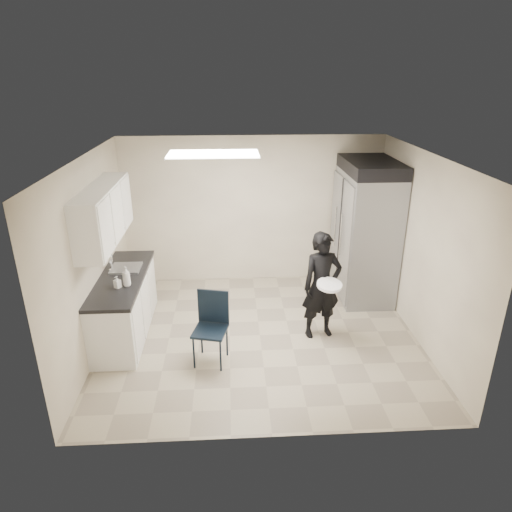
{
  "coord_description": "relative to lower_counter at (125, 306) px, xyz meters",
  "views": [
    {
      "loc": [
        -0.39,
        -5.72,
        3.61
      ],
      "look_at": [
        -0.04,
        0.2,
        1.17
      ],
      "focal_mm": 32.0,
      "sensor_mm": 36.0,
      "label": 1
    }
  ],
  "objects": [
    {
      "name": "bucket_lid",
      "position": [
        2.87,
        -0.46,
        0.49
      ],
      "size": [
        0.4,
        0.4,
        0.04
      ],
      "primitive_type": "cylinder",
      "rotation": [
        0.0,
        0.0,
        0.2
      ],
      "color": "white",
      "rests_on": "man_tuxedo"
    },
    {
      "name": "folding_chair",
      "position": [
        1.26,
        -0.81,
        0.04
      ],
      "size": [
        0.5,
        0.5,
        0.94
      ],
      "primitive_type": "cube",
      "rotation": [
        0.0,
        0.0,
        -0.23
      ],
      "color": "black",
      "rests_on": "floor"
    },
    {
      "name": "soap_bottle_a",
      "position": [
        0.15,
        -0.31,
        0.62
      ],
      "size": [
        0.15,
        0.15,
        0.28
      ],
      "primitive_type": "imported",
      "rotation": [
        0.0,
        0.0,
        0.56
      ],
      "color": "white",
      "rests_on": "countertop"
    },
    {
      "name": "countertop",
      "position": [
        0.0,
        0.0,
        0.46
      ],
      "size": [
        0.64,
        1.95,
        0.05
      ],
      "primitive_type": "cube",
      "color": "black",
      "rests_on": "lower_counter"
    },
    {
      "name": "soap_bottle_b",
      "position": [
        0.04,
        -0.36,
        0.56
      ],
      "size": [
        0.1,
        0.11,
        0.17
      ],
      "primitive_type": "imported",
      "rotation": [
        0.0,
        0.0,
        -0.62
      ],
      "color": "silver",
      "rests_on": "countertop"
    },
    {
      "name": "upper_cabinets",
      "position": [
        -0.13,
        0.0,
        1.4
      ],
      "size": [
        0.35,
        1.8,
        0.75
      ],
      "primitive_type": "cube",
      "color": "silver",
      "rests_on": "left_wall"
    },
    {
      "name": "man_tuxedo",
      "position": [
        2.82,
        -0.21,
        0.36
      ],
      "size": [
        0.64,
        0.49,
        1.57
      ],
      "primitive_type": "imported",
      "rotation": [
        0.0,
        0.0,
        0.2
      ],
      "color": "black",
      "rests_on": "floor"
    },
    {
      "name": "fridge_compressor",
      "position": [
        3.78,
        1.07,
        1.77
      ],
      "size": [
        0.8,
        1.35,
        0.2
      ],
      "primitive_type": "cube",
      "color": "black",
      "rests_on": "commercial_fridge"
    },
    {
      "name": "left_wall",
      "position": [
        -0.3,
        -0.2,
        0.87
      ],
      "size": [
        0.0,
        4.0,
        4.0
      ],
      "primitive_type": "plane",
      "rotation": [
        1.57,
        0.0,
        1.57
      ],
      "color": "beige",
      "rests_on": "floor"
    },
    {
      "name": "floor",
      "position": [
        1.95,
        -0.2,
        -0.43
      ],
      "size": [
        4.5,
        4.5,
        0.0
      ],
      "primitive_type": "plane",
      "color": "tan",
      "rests_on": "ground"
    },
    {
      "name": "faucet",
      "position": [
        -0.18,
        0.25,
        0.59
      ],
      "size": [
        0.02,
        0.02,
        0.24
      ],
      "primitive_type": "cylinder",
      "color": "silver",
      "rests_on": "countertop"
    },
    {
      "name": "right_wall",
      "position": [
        4.2,
        -0.2,
        0.87
      ],
      "size": [
        0.0,
        4.0,
        4.0
      ],
      "primitive_type": "plane",
      "rotation": [
        1.57,
        0.0,
        -1.57
      ],
      "color": "beige",
      "rests_on": "floor"
    },
    {
      "name": "ceiling_panel",
      "position": [
        1.35,
        0.2,
        2.14
      ],
      "size": [
        1.2,
        0.6,
        0.02
      ],
      "primitive_type": "cube",
      "color": "white",
      "rests_on": "ceiling"
    },
    {
      "name": "notice_sticker_left",
      "position": [
        -0.29,
        -0.1,
        0.79
      ],
      "size": [
        0.0,
        0.12,
        0.07
      ],
      "primitive_type": "cube",
      "color": "yellow",
      "rests_on": "left_wall"
    },
    {
      "name": "ceiling",
      "position": [
        1.95,
        -0.2,
        2.17
      ],
      "size": [
        4.5,
        4.5,
        0.0
      ],
      "primitive_type": "plane",
      "rotation": [
        3.14,
        0.0,
        0.0
      ],
      "color": "white",
      "rests_on": "back_wall"
    },
    {
      "name": "towel_dispenser",
      "position": [
        -0.19,
        1.15,
        1.19
      ],
      "size": [
        0.22,
        0.3,
        0.35
      ],
      "primitive_type": "cube",
      "color": "black",
      "rests_on": "left_wall"
    },
    {
      "name": "lower_counter",
      "position": [
        0.0,
        0.0,
        0.0
      ],
      "size": [
        0.6,
        1.9,
        0.86
      ],
      "primitive_type": "cube",
      "color": "silver",
      "rests_on": "floor"
    },
    {
      "name": "back_wall",
      "position": [
        1.95,
        1.8,
        0.87
      ],
      "size": [
        4.5,
        0.0,
        4.5
      ],
      "primitive_type": "plane",
      "rotation": [
        1.57,
        0.0,
        0.0
      ],
      "color": "beige",
      "rests_on": "floor"
    },
    {
      "name": "commercial_fridge",
      "position": [
        3.78,
        1.07,
        0.62
      ],
      "size": [
        0.8,
        1.35,
        2.1
      ],
      "primitive_type": "cube",
      "color": "gray",
      "rests_on": "floor"
    },
    {
      "name": "notice_sticker_right",
      "position": [
        -0.29,
        0.1,
        0.75
      ],
      "size": [
        0.0,
        0.12,
        0.07
      ],
      "primitive_type": "cube",
      "color": "yellow",
      "rests_on": "left_wall"
    },
    {
      "name": "sink",
      "position": [
        0.02,
        0.25,
        0.44
      ],
      "size": [
        0.42,
        0.4,
        0.14
      ],
      "primitive_type": "cube",
      "color": "gray",
      "rests_on": "countertop"
    }
  ]
}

